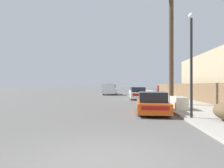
{
  "coord_description": "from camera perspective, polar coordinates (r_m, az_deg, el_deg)",
  "views": [
    {
      "loc": [
        0.51,
        -4.29,
        1.66
      ],
      "look_at": [
        -0.61,
        10.84,
        1.72
      ],
      "focal_mm": 32.0,
      "sensor_mm": 36.0,
      "label": 1
    }
  ],
  "objects": [
    {
      "name": "car_parked_mid",
      "position": [
        23.24,
        7.37,
        -2.72
      ],
      "size": [
        1.83,
        4.34,
        1.39
      ],
      "rotation": [
        0.0,
        0.0,
        0.01
      ],
      "color": "silver",
      "rests_on": "ground"
    },
    {
      "name": "pickup_truck",
      "position": [
        33.38,
        -0.63,
        -1.52
      ],
      "size": [
        2.19,
        5.94,
        1.83
      ],
      "rotation": [
        0.0,
        0.0,
        3.12
      ],
      "color": "silver",
      "rests_on": "ground"
    },
    {
      "name": "pedestrian",
      "position": [
        32.39,
        13.02,
        -1.48
      ],
      "size": [
        0.34,
        0.34,
        1.63
      ],
      "color": "#282D42",
      "rests_on": "sidewalk_curb"
    },
    {
      "name": "ground_plane",
      "position": [
        4.63,
        -2.54,
        -21.24
      ],
      "size": [
        220.0,
        220.0,
        0.0
      ],
      "primitive_type": "plane",
      "color": "#595654"
    },
    {
      "name": "sidewalk_curb",
      "position": [
        28.24,
        14.0,
        -3.47
      ],
      "size": [
        4.2,
        63.0,
        0.12
      ],
      "primitive_type": "cube",
      "color": "#9E998E",
      "rests_on": "ground"
    },
    {
      "name": "wooden_fence",
      "position": [
        25.38,
        19.63,
        -1.8
      ],
      "size": [
        0.08,
        36.93,
        1.68
      ],
      "primitive_type": "cube",
      "color": "brown",
      "rests_on": "sidewalk_curb"
    },
    {
      "name": "utility_pole",
      "position": [
        16.85,
        16.57,
        10.97
      ],
      "size": [
        1.8,
        0.36,
        9.46
      ],
      "color": "#4C3826",
      "rests_on": "sidewalk_curb"
    },
    {
      "name": "street_lamp",
      "position": [
        10.15,
        21.72,
        7.15
      ],
      "size": [
        0.26,
        0.26,
        4.92
      ],
      "color": "#232326",
      "rests_on": "sidewalk_curb"
    },
    {
      "name": "discarded_fridge",
      "position": [
        13.38,
        18.49,
        -5.14
      ],
      "size": [
        0.76,
        1.67,
        0.81
      ],
      "rotation": [
        0.0,
        0.0,
        0.02
      ],
      "color": "silver",
      "rests_on": "sidewalk_curb"
    },
    {
      "name": "car_parked_far",
      "position": [
        30.98,
        6.85,
        -2.15
      ],
      "size": [
        2.12,
        4.4,
        1.32
      ],
      "rotation": [
        0.0,
        0.0,
        0.07
      ],
      "color": "silver",
      "rests_on": "ground"
    },
    {
      "name": "parked_sports_car_red",
      "position": [
        12.03,
        11.29,
        -5.41
      ],
      "size": [
        1.9,
        4.5,
        1.25
      ],
      "rotation": [
        0.0,
        0.0,
        -0.04
      ],
      "color": "#E05114",
      "rests_on": "ground"
    }
  ]
}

